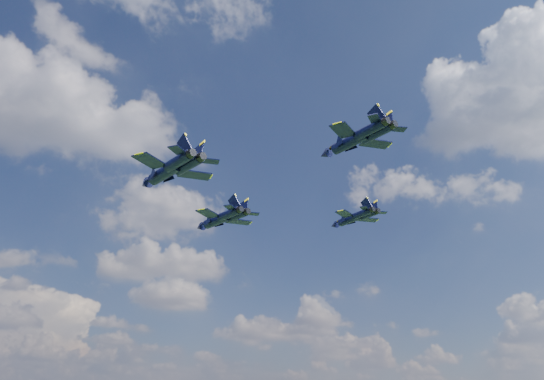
% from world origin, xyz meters
% --- Properties ---
extents(jet_lead, '(12.55, 17.43, 4.13)m').
position_xyz_m(jet_lead, '(-7.66, 17.46, 55.09)').
color(jet_lead, black).
extents(jet_left, '(13.10, 18.12, 4.29)m').
position_xyz_m(jet_left, '(-22.19, -4.91, 54.32)').
color(jet_left, black).
extents(jet_right, '(10.49, 14.09, 3.32)m').
position_xyz_m(jet_right, '(17.13, 5.86, 54.58)').
color(jet_right, black).
extents(jet_slot, '(11.60, 15.80, 3.72)m').
position_xyz_m(jet_slot, '(3.28, -20.06, 57.10)').
color(jet_slot, black).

